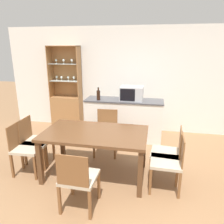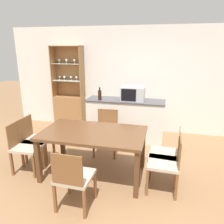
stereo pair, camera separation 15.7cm
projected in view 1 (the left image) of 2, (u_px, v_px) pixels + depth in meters
ground_plane at (120, 190)px, 3.30m from camera, size 18.00×18.00×0.00m
wall_back at (138, 80)px, 5.39m from camera, size 6.80×0.06×2.55m
kitchen_counter at (124, 119)px, 5.03m from camera, size 1.75×0.54×0.93m
display_cabinet at (67, 105)px, 5.77m from camera, size 0.80×0.32×2.09m
dining_table at (95, 137)px, 3.50m from camera, size 1.65×0.96×0.77m
dining_chair_side_left_far at (35, 141)px, 3.92m from camera, size 0.46×0.46×0.87m
dining_chair_side_left_near at (26, 148)px, 3.65m from camera, size 0.46×0.46×0.87m
dining_chair_head_near at (78, 179)px, 2.80m from camera, size 0.45×0.45×0.87m
dining_chair_head_far at (106, 132)px, 4.33m from camera, size 0.48×0.48×0.87m
dining_chair_side_right_far at (168, 153)px, 3.48m from camera, size 0.48×0.48×0.87m
dining_chair_side_right_near at (169, 162)px, 3.21m from camera, size 0.45×0.45×0.87m
microwave at (132, 93)px, 4.83m from camera, size 0.50×0.38×0.30m
wine_bottle at (98, 95)px, 4.83m from camera, size 0.08×0.08×0.29m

